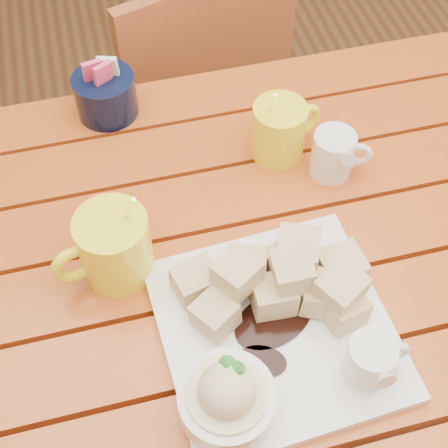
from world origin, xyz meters
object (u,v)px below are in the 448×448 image
object	(u,v)px
table	(237,295)
coffee_mug_left	(113,247)
chair_far	(190,98)
dessert_plate	(271,333)
coffee_mug_right	(280,129)

from	to	relation	value
table	coffee_mug_left	bearing A→B (deg)	172.11
chair_far	table	bearing A→B (deg)	67.47
table	dessert_plate	world-z (taller)	dessert_plate
table	dessert_plate	distance (m)	0.20
coffee_mug_right	chair_far	bearing A→B (deg)	81.68
coffee_mug_right	coffee_mug_left	bearing A→B (deg)	-166.31
table	coffee_mug_left	distance (m)	0.24
dessert_plate	chair_far	world-z (taller)	dessert_plate
table	coffee_mug_left	xyz separation A→B (m)	(-0.17, 0.02, 0.16)
coffee_mug_left	dessert_plate	bearing A→B (deg)	-58.15
dessert_plate	chair_far	distance (m)	0.84
dessert_plate	coffee_mug_right	xyz separation A→B (m)	(0.11, 0.32, 0.01)
coffee_mug_left	coffee_mug_right	world-z (taller)	coffee_mug_left
table	coffee_mug_left	world-z (taller)	coffee_mug_left
coffee_mug_left	coffee_mug_right	bearing A→B (deg)	14.66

